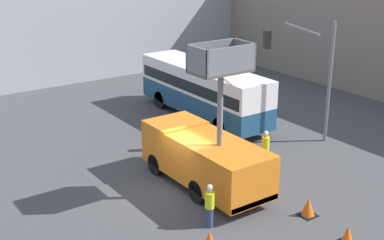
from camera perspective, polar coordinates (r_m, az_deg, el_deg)
ground_plane at (r=23.91m, az=-1.75°, el=-7.54°), size 120.00×120.00×0.00m
utility_truck at (r=23.64m, az=1.37°, el=-3.77°), size 2.51×6.81×6.67m
city_bus at (r=32.48m, az=1.23°, el=3.44°), size 2.56×10.23×3.25m
traffic_light_pole at (r=28.43m, az=12.37°, el=5.93°), size 3.79×3.54×6.55m
road_worker_near_truck at (r=20.79m, az=1.90°, el=-9.14°), size 0.38×0.38×1.80m
road_worker_directing at (r=26.34m, az=7.83°, el=-2.98°), size 0.38×0.38×1.78m
traffic_cone_near_truck at (r=22.28m, az=12.29°, el=-9.08°), size 0.68×0.68×0.78m
traffic_cone_far_side at (r=20.91m, az=16.27°, el=-11.65°), size 0.57×0.57×0.66m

